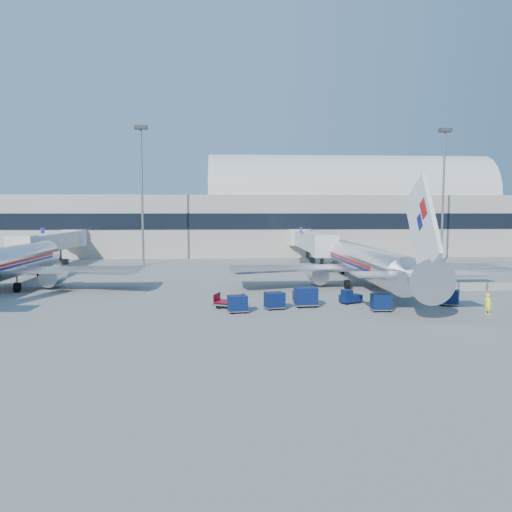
{
  "coord_description": "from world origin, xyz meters",
  "views": [
    {
      "loc": [
        -6.32,
        -52.24,
        8.9
      ],
      "look_at": [
        -2.91,
        6.0,
        3.65
      ],
      "focal_mm": 35.0,
      "sensor_mm": 36.0,
      "label": 1
    }
  ],
  "objects": [
    {
      "name": "cart_solo_near",
      "position": [
        7.39,
        -9.1,
        0.82
      ],
      "size": [
        1.78,
        1.37,
        1.54
      ],
      "rotation": [
        0.0,
        0.0,
        -0.02
      ],
      "color": "#091743",
      "rests_on": "ground"
    },
    {
      "name": "mast_east",
      "position": [
        30.0,
        30.0,
        14.79
      ],
      "size": [
        2.0,
        1.2,
        22.6
      ],
      "color": "slate",
      "rests_on": "ground"
    },
    {
      "name": "terminal",
      "position": [
        -13.6,
        55.96,
        7.52
      ],
      "size": [
        170.0,
        28.15,
        21.0
      ],
      "color": "#B2AA9E",
      "rests_on": "ground"
    },
    {
      "name": "mast_west",
      "position": [
        -20.0,
        30.0,
        14.79
      ],
      "size": [
        2.0,
        1.2,
        22.6
      ],
      "color": "slate",
      "rests_on": "ground"
    },
    {
      "name": "ramp_worker",
      "position": [
        16.2,
        -10.94,
        0.92
      ],
      "size": [
        0.65,
        0.79,
        1.84
      ],
      "primitive_type": "imported",
      "rotation": [
        0.0,
        0.0,
        1.94
      ],
      "color": "#E1FF1A",
      "rests_on": "ground"
    },
    {
      "name": "ground",
      "position": [
        0.0,
        0.0,
        0.0
      ],
      "size": [
        260.0,
        260.0,
        0.0
      ],
      "primitive_type": "plane",
      "color": "gray",
      "rests_on": "ground"
    },
    {
      "name": "tug_lead",
      "position": [
        5.54,
        -5.2,
        0.62
      ],
      "size": [
        2.34,
        1.78,
        1.37
      ],
      "rotation": [
        0.0,
        0.0,
        0.4
      ],
      "color": "#091743",
      "rests_on": "ground"
    },
    {
      "name": "cart_train_c",
      "position": [
        -5.41,
        -9.0,
        0.81
      ],
      "size": [
        1.92,
        1.58,
        1.52
      ],
      "rotation": [
        0.0,
        0.0,
        0.16
      ],
      "color": "#091743",
      "rests_on": "ground"
    },
    {
      "name": "cart_open_red",
      "position": [
        -6.17,
        -6.87,
        0.46
      ],
      "size": [
        2.86,
        2.44,
        0.65
      ],
      "rotation": [
        0.0,
        0.0,
        -0.36
      ],
      "color": "slate",
      "rests_on": "ground"
    },
    {
      "name": "jetbridge_near",
      "position": [
        7.6,
        30.81,
        3.93
      ],
      "size": [
        4.4,
        27.5,
        6.25
      ],
      "color": "silver",
      "rests_on": "ground"
    },
    {
      "name": "cart_train_a",
      "position": [
        1.02,
        -6.66,
        0.98
      ],
      "size": [
        2.24,
        1.81,
        1.84
      ],
      "rotation": [
        0.0,
        0.0,
        0.11
      ],
      "color": "#091743",
      "rests_on": "ground"
    },
    {
      "name": "tug_right",
      "position": [
        14.18,
        -3.12,
        0.69
      ],
      "size": [
        2.59,
        2.1,
        1.51
      ],
      "rotation": [
        0.0,
        0.0,
        -0.48
      ],
      "color": "#091743",
      "rests_on": "ground"
    },
    {
      "name": "barrier_far",
      "position": [
        24.6,
        2.0,
        0.45
      ],
      "size": [
        3.0,
        0.55,
        0.9
      ],
      "primitive_type": "cube",
      "color": "#9E9E96",
      "rests_on": "ground"
    },
    {
      "name": "barrier_mid",
      "position": [
        21.3,
        2.0,
        0.45
      ],
      "size": [
        3.0,
        0.55,
        0.9
      ],
      "primitive_type": "cube",
      "color": "#9E9E96",
      "rests_on": "ground"
    },
    {
      "name": "tug_left",
      "position": [
        0.76,
        -3.83,
        0.69
      ],
      "size": [
        1.3,
        2.38,
        1.51
      ],
      "rotation": [
        0.0,
        0.0,
        1.51
      ],
      "color": "#091743",
      "rests_on": "ground"
    },
    {
      "name": "jetbridge_mid",
      "position": [
        -34.4,
        30.81,
        3.93
      ],
      "size": [
        4.4,
        27.5,
        6.25
      ],
      "color": "silver",
      "rests_on": "ground"
    },
    {
      "name": "barrier_near",
      "position": [
        18.0,
        2.0,
        0.45
      ],
      "size": [
        3.0,
        0.55,
        0.9
      ],
      "primitive_type": "cube",
      "color": "#9E9E96",
      "rests_on": "ground"
    },
    {
      "name": "cart_solo_far",
      "position": [
        14.65,
        -6.88,
        0.81
      ],
      "size": [
        2.15,
        2.01,
        1.52
      ],
      "rotation": [
        0.0,
        0.0,
        -0.54
      ],
      "color": "#091743",
      "rests_on": "ground"
    },
    {
      "name": "cart_train_b",
      "position": [
        -2.01,
        -7.64,
        0.83
      ],
      "size": [
        2.04,
        1.74,
        1.55
      ],
      "rotation": [
        0.0,
        0.0,
        0.26
      ],
      "color": "#091743",
      "rests_on": "ground"
    },
    {
      "name": "airliner_main",
      "position": [
        10.0,
        4.51,
        2.93
      ],
      "size": [
        32.0,
        37.26,
        12.07
      ],
      "color": "silver",
      "rests_on": "ground"
    }
  ]
}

